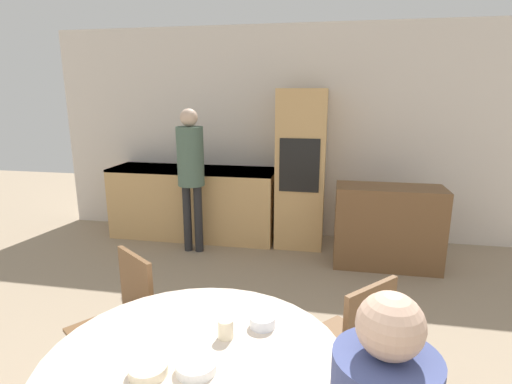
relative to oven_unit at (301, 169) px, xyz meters
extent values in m
cube|color=silver|center=(-0.21, 0.34, 0.37)|extent=(6.05, 0.05, 2.60)
cube|color=tan|center=(-1.35, -0.01, -0.48)|extent=(2.07, 0.60, 0.89)
cube|color=black|center=(-1.35, -0.01, -0.05)|extent=(2.07, 0.60, 0.03)
cube|color=tan|center=(0.00, 0.00, 0.00)|extent=(0.56, 0.58, 1.85)
cube|color=black|center=(0.00, -0.29, 0.09)|extent=(0.45, 0.01, 0.60)
cube|color=brown|center=(0.96, -0.51, -0.49)|extent=(1.09, 0.45, 0.87)
cylinder|color=beige|center=(-0.17, -3.32, -0.22)|extent=(1.28, 1.28, 0.03)
cylinder|color=brown|center=(-1.12, -2.82, -0.71)|extent=(0.04, 0.04, 0.42)
cylinder|color=brown|center=(-0.93, -2.56, -0.71)|extent=(0.04, 0.04, 0.42)
cylinder|color=brown|center=(-0.67, -2.75, -0.71)|extent=(0.04, 0.04, 0.42)
cube|color=brown|center=(-0.89, -2.79, -0.49)|extent=(0.56, 0.56, 0.02)
cube|color=brown|center=(-0.79, -2.64, -0.27)|extent=(0.32, 0.25, 0.42)
cylinder|color=brown|center=(0.43, -2.43, -0.71)|extent=(0.04, 0.04, 0.42)
cylinder|color=brown|center=(0.21, -2.67, -0.71)|extent=(0.04, 0.04, 0.42)
cylinder|color=brown|center=(0.67, -2.65, -0.71)|extent=(0.04, 0.04, 0.42)
cube|color=brown|center=(0.44, -2.66, -0.49)|extent=(0.57, 0.57, 0.02)
cube|color=brown|center=(0.57, -2.78, -0.27)|extent=(0.28, 0.30, 0.42)
sphere|color=tan|center=(0.53, -3.63, 0.24)|extent=(0.19, 0.19, 0.19)
cylinder|color=#262628|center=(-1.26, -0.49, -0.53)|extent=(0.10, 0.10, 0.79)
cylinder|color=#262628|center=(-1.13, -0.49, -0.53)|extent=(0.10, 0.10, 0.79)
cylinder|color=#4C6656|center=(-1.19, -0.49, 0.19)|extent=(0.30, 0.30, 0.66)
sphere|color=beige|center=(-1.19, -0.49, 0.62)|extent=(0.19, 0.19, 0.19)
cylinder|color=beige|center=(-0.09, -3.14, -0.16)|extent=(0.07, 0.07, 0.09)
cylinder|color=beige|center=(-0.32, -3.43, -0.18)|extent=(0.15, 0.15, 0.04)
cylinder|color=white|center=(-0.14, -3.37, -0.18)|extent=(0.16, 0.16, 0.04)
cylinder|color=silver|center=(0.06, -3.02, -0.18)|extent=(0.12, 0.12, 0.05)
camera|label=1|loc=(0.34, -4.67, 0.87)|focal=28.00mm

